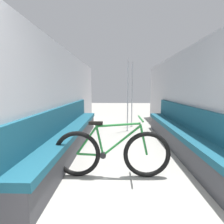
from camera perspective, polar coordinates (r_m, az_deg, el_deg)
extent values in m
cube|color=#B2B2B7|center=(3.72, -17.47, 4.15)|extent=(0.10, 8.96, 2.19)
cube|color=#B2B2B7|center=(3.86, 25.81, 3.85)|extent=(0.10, 8.96, 2.19)
cube|color=#3D3D42|center=(3.87, -12.95, -9.16)|extent=(0.35, 4.36, 0.38)
cube|color=#195166|center=(3.81, -13.06, -5.69)|extent=(0.41, 4.36, 0.10)
cube|color=#195166|center=(3.80, -15.66, -1.53)|extent=(0.07, 4.36, 0.46)
cube|color=#3D3D42|center=(3.98, 21.21, -9.04)|extent=(0.35, 4.36, 0.38)
cube|color=#195166|center=(3.92, 21.38, -5.65)|extent=(0.41, 4.36, 0.10)
cube|color=#195166|center=(3.93, 23.92, -1.62)|extent=(0.07, 4.36, 0.46)
torus|color=black|center=(2.70, -11.33, -13.26)|extent=(0.69, 0.07, 0.69)
torus|color=black|center=(2.67, 11.30, -13.48)|extent=(0.69, 0.07, 0.69)
cylinder|color=#237533|center=(2.67, -7.17, -13.63)|extent=(0.39, 0.03, 0.05)
cylinder|color=#237533|center=(2.61, -8.38, -9.30)|extent=(0.31, 0.03, 0.42)
cylinder|color=#237533|center=(2.57, -4.12, -8.91)|extent=(0.13, 0.03, 0.49)
cylinder|color=#237533|center=(2.57, 3.11, -9.36)|extent=(0.56, 0.03, 0.47)
cylinder|color=#237533|center=(2.51, 1.98, -4.24)|extent=(0.64, 0.03, 0.08)
cylinder|color=#237533|center=(2.59, 10.30, -8.92)|extent=(0.13, 0.03, 0.45)
cylinder|color=black|center=(2.65, -2.93, -13.93)|extent=(0.09, 0.06, 0.09)
cube|color=black|center=(2.52, -5.34, -3.62)|extent=(0.20, 0.07, 0.04)
cylinder|color=#237533|center=(2.51, 9.31, -2.13)|extent=(0.02, 0.46, 0.02)
cylinder|color=gray|center=(5.44, 5.02, -6.12)|extent=(0.08, 0.08, 0.01)
cylinder|color=silver|center=(5.28, 5.16, 5.31)|extent=(0.04, 0.04, 2.17)
cylinder|color=gray|center=(6.05, 6.37, -4.72)|extent=(0.08, 0.08, 0.01)
cylinder|color=silver|center=(5.91, 6.53, 5.55)|extent=(0.04, 0.04, 2.17)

